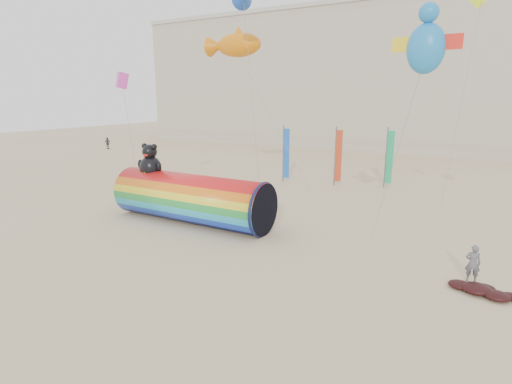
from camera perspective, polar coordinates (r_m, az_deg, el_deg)
The scene contains 7 objects.
ground at distance 22.46m, azimuth -3.04°, elevation -6.59°, with size 160.00×160.00×0.00m, color #CCB58C.
hotel_building at distance 67.88m, azimuth 10.00°, elevation 15.48°, with size 60.40×15.40×20.60m.
windsock_assembly at distance 25.14m, azimuth -9.25°, elevation -0.74°, with size 10.49×3.19×4.83m.
kite_handler at distance 19.47m, azimuth 28.57°, elevation -8.94°, with size 0.60×0.39×1.64m, color #56585D.
fabric_bundle at distance 18.72m, azimuth 29.59°, elevation -12.11°, with size 2.62×1.35×0.41m.
festival_banners at distance 35.92m, azimuth 11.38°, elevation 5.11°, with size 9.34×2.28×5.20m.
flying_kites at distance 27.98m, azimuth 5.26°, elevation 20.35°, with size 26.37×10.61×7.55m.
Camera 1 is at (11.54, -17.66, 7.70)m, focal length 28.00 mm.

